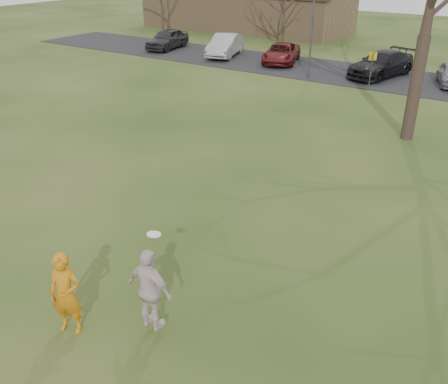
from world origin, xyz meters
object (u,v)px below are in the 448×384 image
(car_0, at_px, (167,39))
(car_3, at_px, (381,64))
(player_defender, at_px, (66,294))
(car_1, at_px, (225,45))
(car_2, at_px, (281,53))
(catching_play, at_px, (151,290))
(building, at_px, (246,8))
(lamp_post, at_px, (313,10))

(car_0, height_order, car_3, car_0)
(player_defender, bearing_deg, car_1, 94.52)
(car_2, bearing_deg, car_1, 165.42)
(catching_play, bearing_deg, car_1, 120.54)
(car_3, xyz_separation_m, catching_play, (3.16, -25.08, 0.34))
(car_3, xyz_separation_m, building, (-17.61, 12.72, 1.14))
(player_defender, relative_size, car_1, 0.39)
(player_defender, relative_size, building, 0.09)
(car_2, bearing_deg, catching_play, -85.34)
(car_2, xyz_separation_m, lamp_post, (3.46, -2.98, 3.28))
(car_0, bearing_deg, building, 84.06)
(lamp_post, bearing_deg, car_0, 168.97)
(car_0, xyz_separation_m, catching_play, (20.22, -24.93, 0.32))
(player_defender, bearing_deg, car_2, 85.85)
(player_defender, relative_size, catching_play, 0.82)
(car_1, height_order, catching_play, catching_play)
(car_1, height_order, lamp_post, lamp_post)
(building, xyz_separation_m, lamp_post, (14.00, -15.50, 2.04))
(lamp_post, bearing_deg, car_2, 139.31)
(car_0, xyz_separation_m, car_1, (5.44, 0.13, 0.02))
(catching_play, bearing_deg, car_3, 97.18)
(car_0, bearing_deg, car_3, -7.86)
(car_0, distance_m, building, 12.94)
(car_1, distance_m, car_2, 4.56)
(car_0, bearing_deg, car_1, -7.01)
(car_1, xyz_separation_m, catching_play, (14.78, -25.06, 0.30))
(catching_play, bearing_deg, player_defender, -150.42)
(lamp_post, bearing_deg, building, 132.09)
(car_1, bearing_deg, building, 98.86)
(player_defender, distance_m, building, 43.21)
(player_defender, xyz_separation_m, catching_play, (1.53, 0.87, 0.19))
(car_1, xyz_separation_m, lamp_post, (8.01, -2.75, 3.14))
(building, bearing_deg, car_0, -87.56)
(player_defender, bearing_deg, building, 93.89)
(car_1, relative_size, car_3, 0.92)
(player_defender, relative_size, car_2, 0.40)
(car_0, distance_m, catching_play, 32.10)
(car_2, xyz_separation_m, building, (-10.54, 12.52, 1.25))
(car_1, bearing_deg, car_3, -16.19)
(car_2, bearing_deg, car_0, 164.64)
(car_1, bearing_deg, car_2, -13.50)
(car_1, bearing_deg, lamp_post, -35.28)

